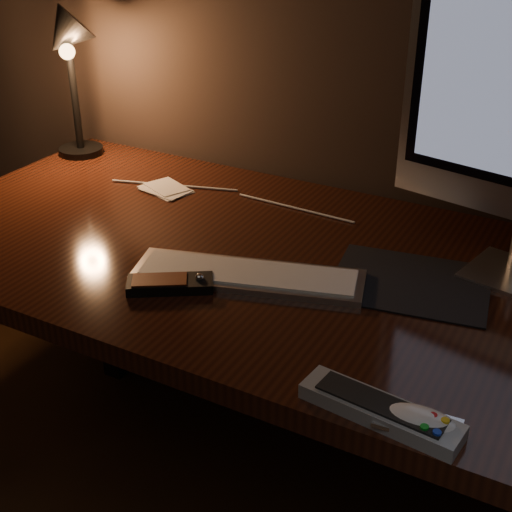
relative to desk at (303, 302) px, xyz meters
The scene contains 9 objects.
desk is the anchor object (origin of this frame).
keyboard 0.22m from the desk, 102.14° to the right, with size 0.41×0.12×0.02m, color silver.
mousepad 0.26m from the desk, 10.53° to the right, with size 0.27×0.22×0.00m, color black.
mouse 0.56m from the desk, 49.09° to the right, with size 0.11×0.06×0.02m, color white.
media_remote 0.33m from the desk, 117.80° to the right, with size 0.16×0.13×0.03m.
tv_remote 0.52m from the desk, 53.48° to the right, with size 0.23×0.08×0.03m.
papers 0.44m from the desk, 165.91° to the left, with size 0.12×0.08×0.01m, color white.
desk_lamp 0.83m from the desk, 167.00° to the left, with size 0.19×0.20×0.38m.
cable 0.31m from the desk, 152.68° to the left, with size 0.01×0.01×0.59m, color white.
Camera 1 is at (0.51, 0.79, 1.39)m, focal length 50.00 mm.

